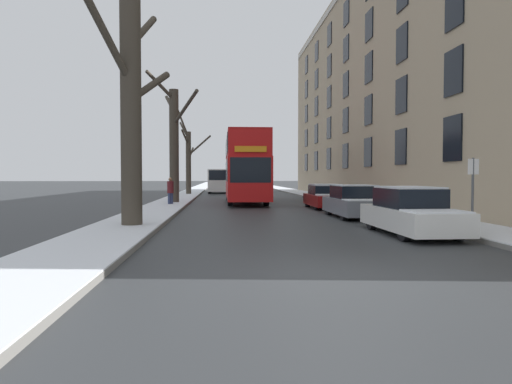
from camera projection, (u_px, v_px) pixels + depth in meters
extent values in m
plane|color=#303335|center=(358.00, 277.00, 7.98)|extent=(320.00, 320.00, 0.00)
cube|color=slate|center=(197.00, 189.00, 60.37)|extent=(2.34, 130.00, 0.13)
cube|color=silver|center=(197.00, 188.00, 60.37)|extent=(2.32, 130.00, 0.03)
cube|color=slate|center=(281.00, 189.00, 61.21)|extent=(2.34, 130.00, 0.13)
cube|color=silver|center=(281.00, 188.00, 61.21)|extent=(2.32, 130.00, 0.03)
cube|color=tan|center=(421.00, 83.00, 31.03)|extent=(9.00, 47.17, 16.23)
cube|color=black|center=(452.00, 139.00, 17.93)|extent=(0.08, 1.40, 1.80)
cube|color=black|center=(401.00, 147.00, 23.10)|extent=(0.08, 1.40, 1.80)
cube|color=black|center=(368.00, 152.00, 28.27)|extent=(0.08, 1.40, 1.80)
cube|color=black|center=(345.00, 156.00, 33.44)|extent=(0.08, 1.40, 1.80)
cube|color=black|center=(329.00, 159.00, 38.62)|extent=(0.08, 1.40, 1.80)
cube|color=black|center=(316.00, 161.00, 43.79)|extent=(0.08, 1.40, 1.80)
cube|color=black|center=(306.00, 162.00, 48.96)|extent=(0.08, 1.40, 1.80)
cube|color=black|center=(453.00, 72.00, 17.84)|extent=(0.08, 1.40, 1.80)
cube|color=black|center=(401.00, 95.00, 23.01)|extent=(0.08, 1.40, 1.80)
cube|color=black|center=(368.00, 110.00, 28.18)|extent=(0.08, 1.40, 1.80)
cube|color=black|center=(346.00, 120.00, 33.35)|extent=(0.08, 1.40, 1.80)
cube|color=black|center=(329.00, 128.00, 38.52)|extent=(0.08, 1.40, 1.80)
cube|color=black|center=(316.00, 134.00, 43.70)|extent=(0.08, 1.40, 1.80)
cube|color=black|center=(306.00, 138.00, 48.87)|extent=(0.08, 1.40, 1.80)
cube|color=black|center=(454.00, 5.00, 17.75)|extent=(0.08, 1.40, 1.80)
cube|color=black|center=(402.00, 44.00, 22.92)|extent=(0.08, 1.40, 1.80)
cube|color=black|center=(369.00, 68.00, 28.09)|extent=(0.08, 1.40, 1.80)
cube|color=black|center=(346.00, 85.00, 33.26)|extent=(0.08, 1.40, 1.80)
cube|color=black|center=(329.00, 97.00, 38.43)|extent=(0.08, 1.40, 1.80)
cube|color=black|center=(316.00, 106.00, 43.61)|extent=(0.08, 1.40, 1.80)
cube|color=black|center=(306.00, 114.00, 48.78)|extent=(0.08, 1.40, 1.80)
cube|color=black|center=(369.00, 25.00, 28.00)|extent=(0.08, 1.40, 1.80)
cube|color=black|center=(346.00, 49.00, 33.17)|extent=(0.08, 1.40, 1.80)
cube|color=black|center=(329.00, 66.00, 38.34)|extent=(0.08, 1.40, 1.80)
cube|color=black|center=(316.00, 79.00, 43.52)|extent=(0.08, 1.40, 1.80)
cube|color=black|center=(306.00, 89.00, 48.69)|extent=(0.08, 1.40, 1.80)
cube|color=black|center=(346.00, 13.00, 33.08)|extent=(0.08, 1.40, 1.80)
cube|color=black|center=(329.00, 35.00, 38.25)|extent=(0.08, 1.40, 1.80)
cube|color=black|center=(317.00, 52.00, 43.43)|extent=(0.08, 1.40, 1.80)
cube|color=black|center=(307.00, 65.00, 48.60)|extent=(0.08, 1.40, 1.80)
cylinder|color=#423A30|center=(131.00, 115.00, 14.99)|extent=(0.68, 0.68, 7.58)
cylinder|color=#423A30|center=(143.00, 31.00, 15.98)|extent=(0.71, 2.35, 1.79)
cylinder|color=#423A30|center=(150.00, 86.00, 15.85)|extent=(1.25, 1.96, 1.42)
cylinder|color=#423A30|center=(109.00, 42.00, 13.91)|extent=(1.17, 2.21, 2.29)
cylinder|color=#423A30|center=(174.00, 147.00, 28.21)|extent=(0.58, 0.58, 7.11)
cylinder|color=#423A30|center=(185.00, 108.00, 27.00)|extent=(1.79, 2.59, 1.84)
cylinder|color=#423A30|center=(161.00, 86.00, 27.24)|extent=(1.62, 1.80, 1.52)
cylinder|color=#423A30|center=(170.00, 104.00, 29.07)|extent=(0.90, 2.13, 1.38)
cylinder|color=#423A30|center=(188.00, 164.00, 41.59)|extent=(0.47, 0.47, 5.82)
cylinder|color=#423A30|center=(185.00, 137.00, 40.88)|extent=(0.67, 1.39, 1.36)
cylinder|color=#423A30|center=(184.00, 131.00, 41.71)|extent=(0.97, 0.73, 1.61)
cylinder|color=#423A30|center=(183.00, 123.00, 41.01)|extent=(1.10, 1.06, 2.48)
cylinder|color=#423A30|center=(191.00, 154.00, 42.56)|extent=(0.47, 2.10, 1.37)
cylinder|color=#423A30|center=(200.00, 145.00, 41.61)|extent=(2.13, 0.17, 1.92)
cube|color=red|center=(245.00, 178.00, 30.50)|extent=(2.48, 11.44, 2.54)
cube|color=red|center=(245.00, 149.00, 30.43)|extent=(2.44, 11.21, 1.45)
cube|color=#B31212|center=(245.00, 137.00, 30.40)|extent=(2.44, 11.21, 0.12)
cube|color=black|center=(245.00, 171.00, 30.48)|extent=(2.51, 10.07, 1.32)
cube|color=black|center=(245.00, 148.00, 30.42)|extent=(2.51, 10.07, 1.10)
cube|color=black|center=(251.00, 170.00, 24.80)|extent=(2.24, 0.06, 1.39)
cube|color=orange|center=(251.00, 149.00, 24.75)|extent=(1.74, 0.05, 0.32)
cylinder|color=black|center=(230.00, 197.00, 27.03)|extent=(0.30, 1.03, 1.03)
cylinder|color=black|center=(266.00, 197.00, 27.19)|extent=(0.30, 1.03, 1.03)
cylinder|color=black|center=(228.00, 193.00, 33.65)|extent=(0.30, 1.03, 1.03)
cylinder|color=black|center=(257.00, 193.00, 33.81)|extent=(0.30, 1.03, 1.03)
cube|color=silver|center=(411.00, 218.00, 13.72)|extent=(1.71, 4.50, 0.64)
cube|color=black|center=(409.00, 198.00, 13.88)|extent=(1.47, 2.25, 0.59)
cube|color=silver|center=(409.00, 187.00, 13.87)|extent=(1.44, 2.14, 0.05)
cube|color=silver|center=(436.00, 211.00, 12.12)|extent=(1.54, 1.18, 0.04)
cylinder|color=black|center=(405.00, 229.00, 12.33)|extent=(0.20, 0.67, 0.67)
cylinder|color=black|center=(458.00, 228.00, 12.44)|extent=(0.20, 0.67, 0.67)
cylinder|color=black|center=(372.00, 219.00, 15.02)|extent=(0.20, 0.67, 0.67)
cylinder|color=black|center=(416.00, 219.00, 15.13)|extent=(0.20, 0.67, 0.67)
cube|color=slate|center=(355.00, 206.00, 19.49)|extent=(1.86, 4.28, 0.64)
cube|color=black|center=(354.00, 192.00, 19.64)|extent=(1.60, 2.14, 0.54)
cube|color=silver|center=(354.00, 185.00, 19.63)|extent=(1.56, 2.03, 0.05)
cube|color=silver|center=(366.00, 200.00, 17.96)|extent=(1.67, 1.12, 0.04)
cylinder|color=black|center=(344.00, 212.00, 18.15)|extent=(0.20, 0.66, 0.66)
cylinder|color=black|center=(384.00, 212.00, 18.28)|extent=(0.20, 0.66, 0.66)
cylinder|color=black|center=(329.00, 208.00, 20.71)|extent=(0.20, 0.66, 0.66)
cylinder|color=black|center=(364.00, 207.00, 20.84)|extent=(0.20, 0.66, 0.66)
cube|color=maroon|center=(326.00, 200.00, 24.89)|extent=(1.77, 4.11, 0.59)
cube|color=black|center=(325.00, 190.00, 25.04)|extent=(1.53, 2.05, 0.49)
cube|color=silver|center=(325.00, 185.00, 25.03)|extent=(1.49, 1.95, 0.09)
cube|color=silver|center=(332.00, 195.00, 23.43)|extent=(1.60, 1.07, 0.07)
cylinder|color=black|center=(317.00, 204.00, 23.61)|extent=(0.20, 0.65, 0.65)
cylinder|color=black|center=(346.00, 204.00, 23.73)|extent=(0.20, 0.65, 0.65)
cylinder|color=black|center=(308.00, 201.00, 26.07)|extent=(0.20, 0.65, 0.65)
cylinder|color=black|center=(334.00, 201.00, 26.18)|extent=(0.20, 0.65, 0.65)
cube|color=white|center=(218.00, 180.00, 47.68)|extent=(2.08, 5.65, 2.23)
cube|color=black|center=(218.00, 175.00, 44.87)|extent=(1.83, 0.06, 0.98)
cylinder|color=black|center=(209.00, 190.00, 45.85)|extent=(0.22, 0.68, 0.68)
cylinder|color=black|center=(228.00, 190.00, 45.99)|extent=(0.22, 0.68, 0.68)
cylinder|color=black|center=(210.00, 189.00, 49.45)|extent=(0.22, 0.68, 0.68)
cylinder|color=black|center=(227.00, 189.00, 49.59)|extent=(0.22, 0.68, 0.68)
cylinder|color=navy|center=(172.00, 200.00, 26.43)|extent=(0.17, 0.17, 0.79)
cylinder|color=navy|center=(169.00, 200.00, 26.31)|extent=(0.17, 0.17, 0.79)
cylinder|color=#59191E|center=(170.00, 187.00, 26.35)|extent=(0.37, 0.37, 0.69)
sphere|color=#8C6647|center=(170.00, 179.00, 26.33)|extent=(0.22, 0.22, 0.22)
cylinder|color=#4C4F54|center=(473.00, 198.00, 12.85)|extent=(0.07, 0.07, 2.28)
cube|color=silver|center=(473.00, 167.00, 12.80)|extent=(0.32, 0.02, 0.44)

